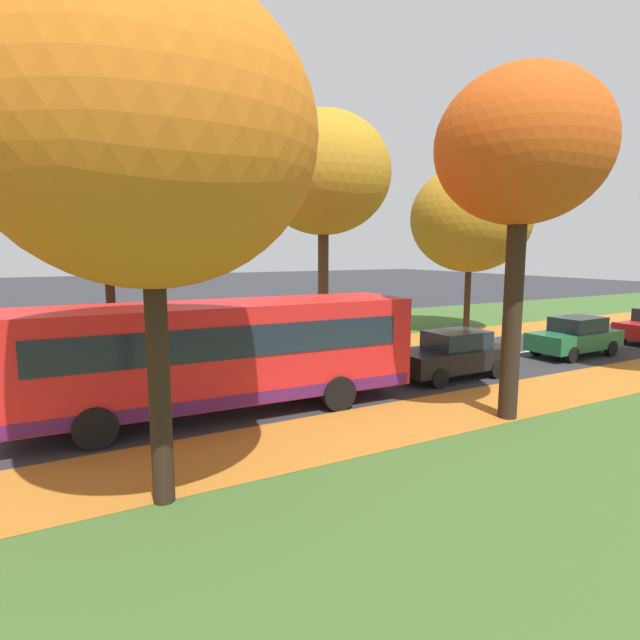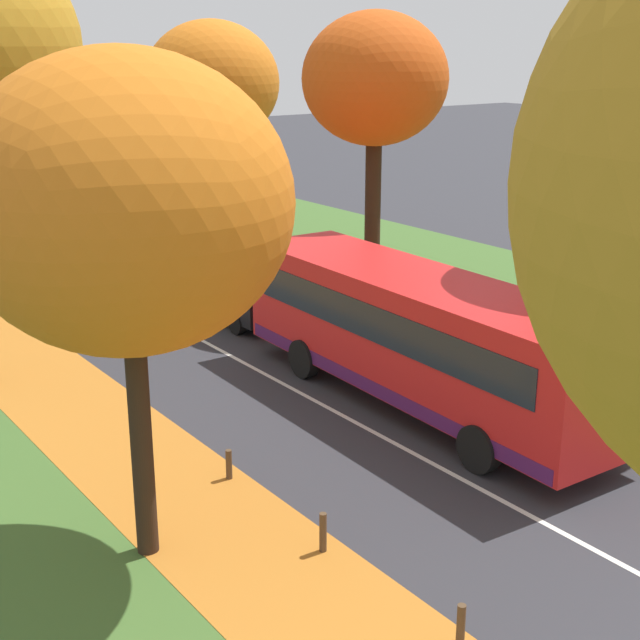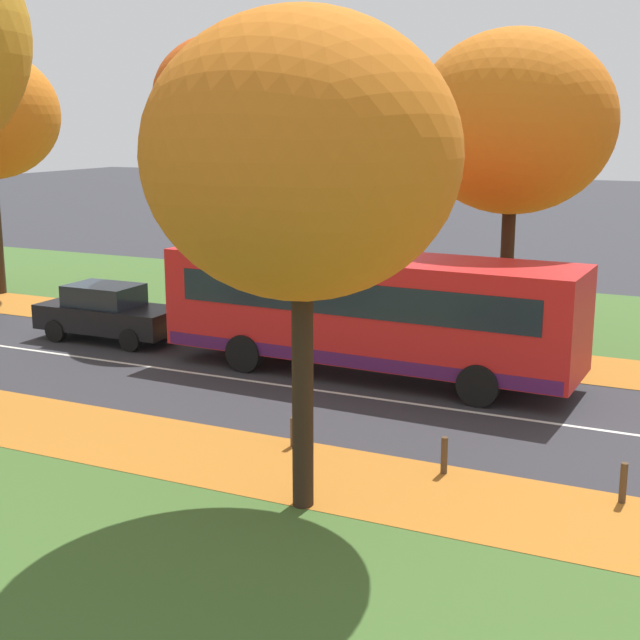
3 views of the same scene
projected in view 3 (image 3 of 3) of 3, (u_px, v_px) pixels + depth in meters
name	position (u px, v px, depth m)	size (l,w,h in m)	color
leaf_litter_left	(96.00, 433.00, 18.04)	(2.80, 60.00, 0.00)	#B26B23
grass_verge_right	(209.00, 293.00, 32.72)	(12.00, 90.00, 0.01)	#3D6028
leaf_litter_right	(299.00, 336.00, 26.16)	(2.80, 60.00, 0.00)	#B26B23
road_centre_line	(31.00, 350.00, 24.60)	(0.12, 80.00, 0.01)	silver
tree_left_near	(302.00, 157.00, 13.47)	(4.89, 4.89, 7.89)	black
tree_right_near	(513.00, 123.00, 23.62)	(5.41, 5.41, 8.59)	black
tree_right_mid	(223.00, 101.00, 26.91)	(4.20, 4.20, 8.75)	black
bollard_third	(623.00, 483.00, 14.71)	(0.12, 0.12, 0.70)	#4C3823
bollard_fourth	(444.00, 456.00, 15.94)	(0.12, 0.12, 0.69)	#4C3823
bollard_fifth	(293.00, 432.00, 17.27)	(0.12, 0.12, 0.59)	#4C3823
bus	(369.00, 308.00, 21.89)	(2.90, 10.48, 2.98)	red
car_black_lead	(108.00, 313.00, 25.55)	(1.81, 4.21, 1.62)	black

